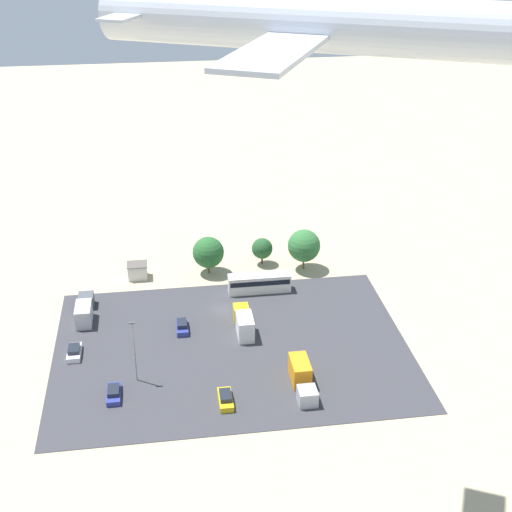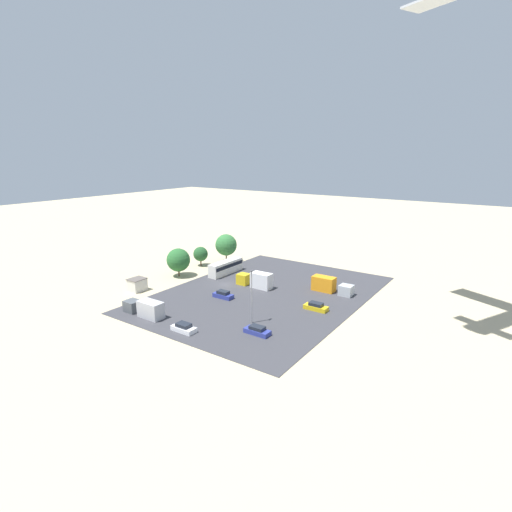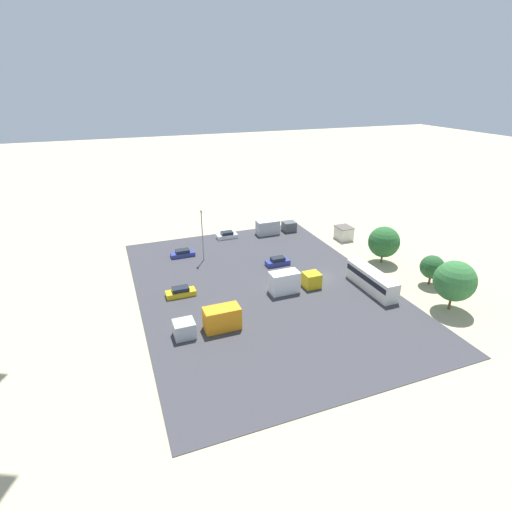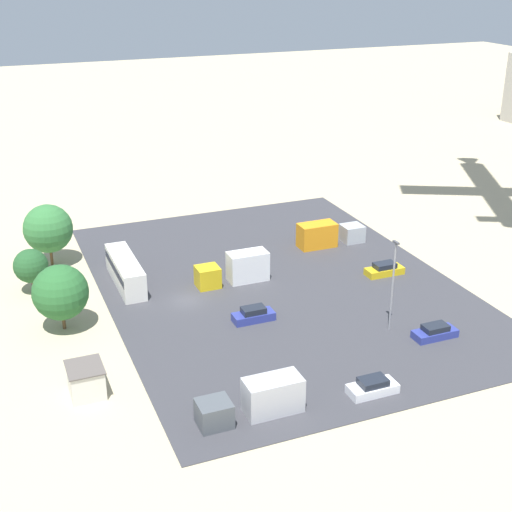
{
  "view_description": "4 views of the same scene",
  "coord_description": "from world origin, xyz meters",
  "px_view_note": "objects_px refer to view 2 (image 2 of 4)",
  "views": [
    {
      "loc": [
        9.25,
        102.94,
        63.21
      ],
      "look_at": [
        -1.23,
        29.55,
        25.21
      ],
      "focal_mm": 50.0,
      "sensor_mm": 36.0,
      "label": 1
    },
    {
      "loc": [
        69.26,
        56.2,
        29.94
      ],
      "look_at": [
        -0.62,
        8.23,
        8.0
      ],
      "focal_mm": 28.0,
      "sensor_mm": 36.0,
      "label": 2
    },
    {
      "loc": [
        -54.38,
        33.32,
        32.07
      ],
      "look_at": [
        0.83,
        12.1,
        5.71
      ],
      "focal_mm": 28.0,
      "sensor_mm": 36.0,
      "label": 3
    },
    {
      "loc": [
        69.94,
        -19.76,
        36.14
      ],
      "look_at": [
        -0.66,
        8.79,
        3.84
      ],
      "focal_mm": 50.0,
      "sensor_mm": 36.0,
      "label": 4
    }
  ],
  "objects_px": {
    "bus": "(226,267)",
    "parked_car_2": "(316,307)",
    "shed_building": "(137,285)",
    "parked_truck_0": "(256,280)",
    "parked_car_0": "(184,328)",
    "parked_car_3": "(257,331)",
    "parked_truck_1": "(145,309)",
    "parked_truck_2": "(330,286)",
    "parked_car_1": "(223,295)"
  },
  "relations": [
    {
      "from": "parked_car_0",
      "to": "parked_truck_1",
      "type": "xyz_separation_m",
      "value": [
        -0.88,
        -10.78,
        0.82
      ]
    },
    {
      "from": "parked_car_3",
      "to": "parked_car_2",
      "type": "bearing_deg",
      "value": 167.39
    },
    {
      "from": "shed_building",
      "to": "parked_car_3",
      "type": "xyz_separation_m",
      "value": [
        3.17,
        34.65,
        -0.75
      ]
    },
    {
      "from": "bus",
      "to": "parked_truck_0",
      "type": "bearing_deg",
      "value": -19.18
    },
    {
      "from": "parked_car_0",
      "to": "parked_truck_2",
      "type": "relative_size",
      "value": 0.49
    },
    {
      "from": "shed_building",
      "to": "parked_car_2",
      "type": "xyz_separation_m",
      "value": [
        -12.2,
        38.09,
        -0.71
      ]
    },
    {
      "from": "parked_car_0",
      "to": "parked_car_2",
      "type": "distance_m",
      "value": 26.09
    },
    {
      "from": "bus",
      "to": "parked_car_2",
      "type": "xyz_separation_m",
      "value": [
        9.11,
        29.85,
        -1.13
      ]
    },
    {
      "from": "shed_building",
      "to": "parked_car_2",
      "type": "bearing_deg",
      "value": 107.77
    },
    {
      "from": "parked_car_2",
      "to": "parked_truck_1",
      "type": "bearing_deg",
      "value": -50.52
    },
    {
      "from": "shed_building",
      "to": "parked_truck_0",
      "type": "relative_size",
      "value": 0.42
    },
    {
      "from": "bus",
      "to": "shed_building",
      "type": "bearing_deg",
      "value": -111.13
    },
    {
      "from": "shed_building",
      "to": "parked_truck_2",
      "type": "bearing_deg",
      "value": 123.03
    },
    {
      "from": "shed_building",
      "to": "parked_car_0",
      "type": "relative_size",
      "value": 0.82
    },
    {
      "from": "parked_car_0",
      "to": "parked_truck_0",
      "type": "bearing_deg",
      "value": 6.4
    },
    {
      "from": "parked_car_2",
      "to": "parked_car_3",
      "type": "distance_m",
      "value": 15.75
    },
    {
      "from": "parked_car_0",
      "to": "parked_car_2",
      "type": "relative_size",
      "value": 0.95
    },
    {
      "from": "bus",
      "to": "parked_truck_0",
      "type": "relative_size",
      "value": 1.25
    },
    {
      "from": "parked_car_3",
      "to": "parked_truck_0",
      "type": "height_order",
      "value": "parked_truck_0"
    },
    {
      "from": "parked_car_0",
      "to": "parked_car_2",
      "type": "xyz_separation_m",
      "value": [
        -21.7,
        14.49,
        0.02
      ]
    },
    {
      "from": "parked_car_1",
      "to": "parked_car_2",
      "type": "height_order",
      "value": "parked_car_1"
    },
    {
      "from": "parked_car_0",
      "to": "parked_truck_0",
      "type": "distance_m",
      "value": 26.68
    },
    {
      "from": "parked_car_2",
      "to": "parked_truck_0",
      "type": "xyz_separation_m",
      "value": [
        -4.8,
        -17.46,
        1.0
      ]
    },
    {
      "from": "parked_truck_0",
      "to": "parked_truck_2",
      "type": "relative_size",
      "value": 0.95
    },
    {
      "from": "parked_car_2",
      "to": "parked_car_3",
      "type": "bearing_deg",
      "value": -12.61
    },
    {
      "from": "parked_truck_0",
      "to": "parked_truck_1",
      "type": "height_order",
      "value": "parked_truck_0"
    },
    {
      "from": "parked_car_3",
      "to": "parked_truck_2",
      "type": "bearing_deg",
      "value": 177.15
    },
    {
      "from": "parked_car_1",
      "to": "parked_truck_1",
      "type": "xyz_separation_m",
      "value": [
        15.77,
        -6.03,
        0.79
      ]
    },
    {
      "from": "parked_car_3",
      "to": "parked_truck_1",
      "type": "distance_m",
      "value": 22.52
    },
    {
      "from": "bus",
      "to": "parked_car_0",
      "type": "bearing_deg",
      "value": -63.5
    },
    {
      "from": "parked_truck_0",
      "to": "parked_truck_1",
      "type": "distance_m",
      "value": 26.79
    },
    {
      "from": "shed_building",
      "to": "parked_car_2",
      "type": "distance_m",
      "value": 40.0
    },
    {
      "from": "parked_car_0",
      "to": "parked_truck_2",
      "type": "height_order",
      "value": "parked_truck_2"
    },
    {
      "from": "parked_car_0",
      "to": "parked_car_3",
      "type": "distance_m",
      "value": 12.73
    },
    {
      "from": "bus",
      "to": "parked_truck_2",
      "type": "xyz_separation_m",
      "value": [
        -2.07,
        27.73,
        -0.28
      ]
    },
    {
      "from": "shed_building",
      "to": "bus",
      "type": "height_order",
      "value": "bus"
    },
    {
      "from": "parked_car_0",
      "to": "parked_truck_0",
      "type": "height_order",
      "value": "parked_truck_0"
    },
    {
      "from": "parked_car_3",
      "to": "shed_building",
      "type": "bearing_deg",
      "value": -95.23
    },
    {
      "from": "parked_truck_0",
      "to": "bus",
      "type": "bearing_deg",
      "value": 70.82
    },
    {
      "from": "shed_building",
      "to": "parked_car_0",
      "type": "height_order",
      "value": "shed_building"
    },
    {
      "from": "parked_truck_1",
      "to": "parked_car_3",
      "type": "bearing_deg",
      "value": -75.99
    },
    {
      "from": "parked_truck_2",
      "to": "bus",
      "type": "bearing_deg",
      "value": -85.72
    },
    {
      "from": "parked_car_1",
      "to": "parked_truck_0",
      "type": "xyz_separation_m",
      "value": [
        -9.85,
        1.79,
        0.98
      ]
    },
    {
      "from": "parked_car_0",
      "to": "parked_car_1",
      "type": "distance_m",
      "value": 17.32
    },
    {
      "from": "shed_building",
      "to": "parked_car_3",
      "type": "bearing_deg",
      "value": 84.77
    },
    {
      "from": "parked_car_1",
      "to": "parked_car_2",
      "type": "distance_m",
      "value": 19.9
    },
    {
      "from": "shed_building",
      "to": "parked_car_3",
      "type": "height_order",
      "value": "shed_building"
    },
    {
      "from": "parked_car_0",
      "to": "parked_car_1",
      "type": "height_order",
      "value": "parked_car_1"
    },
    {
      "from": "parked_car_1",
      "to": "parked_truck_2",
      "type": "height_order",
      "value": "parked_truck_2"
    },
    {
      "from": "parked_car_2",
      "to": "parked_truck_2",
      "type": "xyz_separation_m",
      "value": [
        -11.18,
        -2.12,
        0.85
      ]
    }
  ]
}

